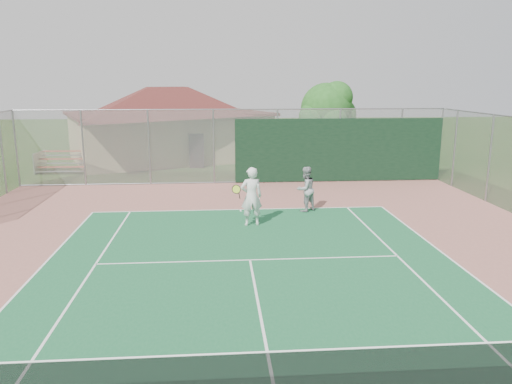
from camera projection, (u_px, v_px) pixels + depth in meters
tennis_net at (279, 382)px, 7.22m from camera, size 11.85×0.08×1.10m
back_fence at (279, 148)px, 23.66m from camera, size 20.08×0.11×3.53m
side_fence_right at (490, 159)px, 19.88m from camera, size 0.08×9.00×3.50m
clubhouse at (168, 116)px, 30.87m from camera, size 14.33×12.06×5.26m
bleachers at (66, 161)px, 26.75m from camera, size 2.98×1.86×1.09m
tree at (328, 110)px, 28.35m from camera, size 3.43×3.25×4.79m
player_white_front at (251, 197)px, 16.64m from camera, size 1.06×0.67×1.99m
player_grey_back at (306, 190)px, 18.50m from camera, size 1.03×0.98×1.68m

